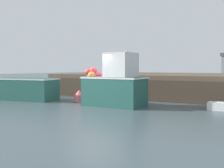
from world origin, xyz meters
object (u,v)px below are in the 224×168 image
Objects in this scene: fishing_boat_near_left at (27,88)px; dockworker at (127,62)px; mooring_buoy_foreground at (79,97)px; fishing_boat_near_right at (115,85)px.

fishing_boat_near_left is 2.26× the size of dockworker.
fishing_boat_near_left is 7.77m from dockworker.
mooring_buoy_foreground is at bearing 12.74° from fishing_boat_near_left.
dockworker is (2.79, 7.07, 1.59)m from fishing_boat_near_left.
fishing_boat_near_right is at bearing 3.49° from fishing_boat_near_left.
fishing_boat_near_right is at bearing -66.59° from dockworker.
dockworker is at bearing 93.84° from mooring_buoy_foreground.
fishing_boat_near_right is at bearing -8.69° from mooring_buoy_foreground.
fishing_boat_near_right is 2.62m from mooring_buoy_foreground.
fishing_boat_near_left is at bearing -176.51° from fishing_boat_near_right.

